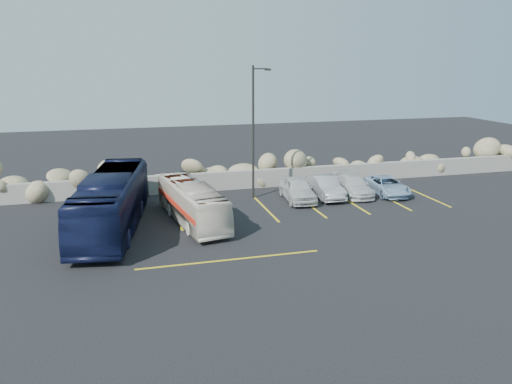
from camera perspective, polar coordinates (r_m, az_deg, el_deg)
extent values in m
plane|color=black|center=(21.66, -0.27, -7.69)|extent=(90.00, 90.00, 0.00)
cube|color=gray|center=(32.66, -5.69, 1.16)|extent=(60.00, 0.40, 1.20)
cube|color=yellow|center=(27.73, -9.02, -2.73)|extent=(0.12, 5.00, 0.01)
cube|color=yellow|center=(28.67, 1.16, -1.95)|extent=(0.12, 5.00, 0.01)
cube|color=yellow|center=(29.51, 6.20, -1.54)|extent=(0.12, 5.00, 0.01)
cube|color=yellow|center=(30.53, 10.75, -1.16)|extent=(0.12, 5.00, 0.01)
cube|color=yellow|center=(31.72, 14.99, -0.80)|extent=(0.12, 5.00, 0.01)
cube|color=yellow|center=(33.08, 18.89, -0.47)|extent=(0.12, 5.00, 0.01)
cube|color=yellow|center=(21.62, -2.99, -7.74)|extent=(8.00, 0.12, 0.01)
cylinder|color=#2E2C29|center=(30.13, -0.33, 6.66)|extent=(0.14, 0.14, 8.00)
cylinder|color=#2E2C29|center=(29.94, 0.52, 13.91)|extent=(0.90, 0.08, 0.08)
cube|color=#2E2C29|center=(30.06, 1.37, 13.82)|extent=(0.35, 0.18, 0.12)
imported|color=silver|center=(26.41, -7.35, -1.19)|extent=(2.95, 7.76, 2.11)
imported|color=#0F1535|center=(25.98, -16.14, -1.06)|extent=(4.09, 10.58, 2.88)
imported|color=silver|center=(30.40, 4.76, 0.33)|extent=(1.96, 4.20, 1.39)
imported|color=#9D9DA1|center=(31.28, 7.93, 0.57)|extent=(1.52, 3.98, 1.30)
imported|color=silver|center=(32.16, 11.02, 0.73)|extent=(2.04, 4.25, 1.20)
imported|color=#8DABC8|center=(32.79, 14.74, 0.71)|extent=(2.07, 4.10, 1.11)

